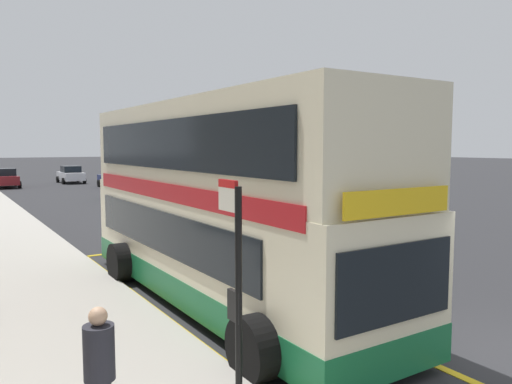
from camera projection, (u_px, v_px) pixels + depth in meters
ground_plane at (70, 195)px, 34.95m from camera, size 260.00×260.00×0.00m
double_decker_bus at (220, 210)px, 10.87m from camera, size 3.24×10.09×4.40m
bus_bay_markings at (215, 300)px, 11.12m from camera, size 2.92×12.34×0.01m
bus_stop_sign at (236, 277)px, 6.20m from camera, size 0.09×0.51×2.90m
parked_car_teal_across at (130, 187)px, 32.42m from camera, size 2.09×4.20×1.62m
parked_car_white_distant at (71, 175)px, 46.50m from camera, size 2.09×4.20×1.62m
parked_car_navy_far at (114, 178)px, 41.52m from camera, size 2.09×4.20×1.62m
parked_car_maroon_kerbside at (5, 178)px, 41.28m from camera, size 2.09×4.20×1.62m
pedestrian_further_back at (100, 372)px, 5.40m from camera, size 0.34×0.34×1.59m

